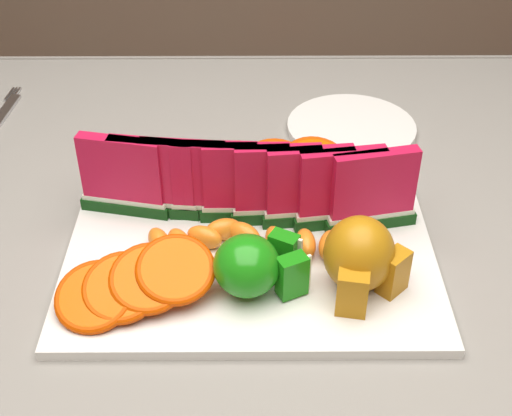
{
  "coord_description": "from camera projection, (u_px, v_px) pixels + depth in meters",
  "views": [
    {
      "loc": [
        0.09,
        -0.59,
        1.28
      ],
      "look_at": [
        0.1,
        0.03,
        0.81
      ],
      "focal_mm": 50.0,
      "sensor_mm": 36.0,
      "label": 1
    }
  ],
  "objects": [
    {
      "name": "side_plate",
      "position": [
        351.0,
        128.0,
        1.0
      ],
      "size": [
        0.21,
        0.21,
        0.01
      ],
      "color": "silver",
      "rests_on": "tablecloth"
    },
    {
      "name": "table",
      "position": [
        175.0,
        326.0,
        0.84
      ],
      "size": [
        1.4,
        0.9,
        0.75
      ],
      "color": "#492816",
      "rests_on": "ground"
    },
    {
      "name": "orange_fan_front",
      "position": [
        135.0,
        283.0,
        0.7
      ],
      "size": [
        0.17,
        0.12,
        0.05
      ],
      "color": "#EB5117",
      "rests_on": "platter"
    },
    {
      "name": "platter",
      "position": [
        250.0,
        251.0,
        0.78
      ],
      "size": [
        0.4,
        0.3,
        0.01
      ],
      "color": "silver",
      "rests_on": "tablecloth"
    },
    {
      "name": "tangerine_segments",
      "position": [
        246.0,
        240.0,
        0.77
      ],
      "size": [
        0.22,
        0.07,
        0.03
      ],
      "color": "orange",
      "rests_on": "platter"
    },
    {
      "name": "watermelon_row",
      "position": [
        246.0,
        185.0,
        0.79
      ],
      "size": [
        0.39,
        0.07,
        0.1
      ],
      "color": "#0F3D17",
      "rests_on": "platter"
    },
    {
      "name": "pear_cluster",
      "position": [
        361.0,
        257.0,
        0.71
      ],
      "size": [
        0.09,
        0.09,
        0.08
      ],
      "color": "#B78A04",
      "rests_on": "platter"
    },
    {
      "name": "orange_fan_back",
      "position": [
        237.0,
        168.0,
        0.87
      ],
      "size": [
        0.29,
        0.11,
        0.05
      ],
      "color": "#EB5117",
      "rests_on": "platter"
    },
    {
      "name": "tablecloth",
      "position": [
        171.0,
        287.0,
        0.81
      ],
      "size": [
        1.53,
        1.03,
        0.2
      ],
      "color": "slate",
      "rests_on": "table"
    },
    {
      "name": "apple_cluster",
      "position": [
        254.0,
        265.0,
        0.71
      ],
      "size": [
        0.1,
        0.08,
        0.06
      ],
      "color": "#3C8F1E",
      "rests_on": "platter"
    }
  ]
}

